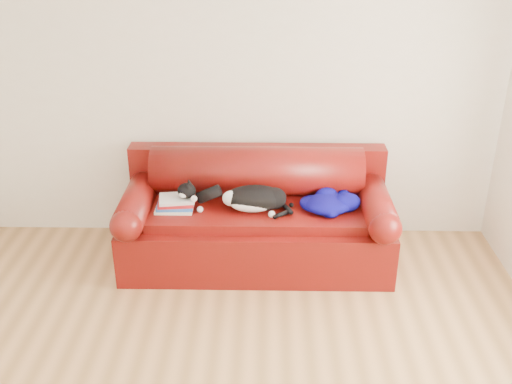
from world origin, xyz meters
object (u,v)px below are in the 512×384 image
book_stack (176,203)px  blanket (330,202)px  cat (254,199)px  sofa_base (256,234)px

book_stack → blanket: size_ratio=0.54×
cat → blanket: (0.58, 0.02, -0.03)m
book_stack → blanket: blanket is taller
sofa_base → book_stack: size_ratio=7.21×
blanket → sofa_base: bearing=173.5°
sofa_base → cat: size_ratio=3.13×
sofa_base → cat: (-0.02, -0.09, 0.36)m
sofa_base → cat: bearing=-100.0°
sofa_base → blanket: 0.65m
book_stack → blanket: bearing=0.7°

